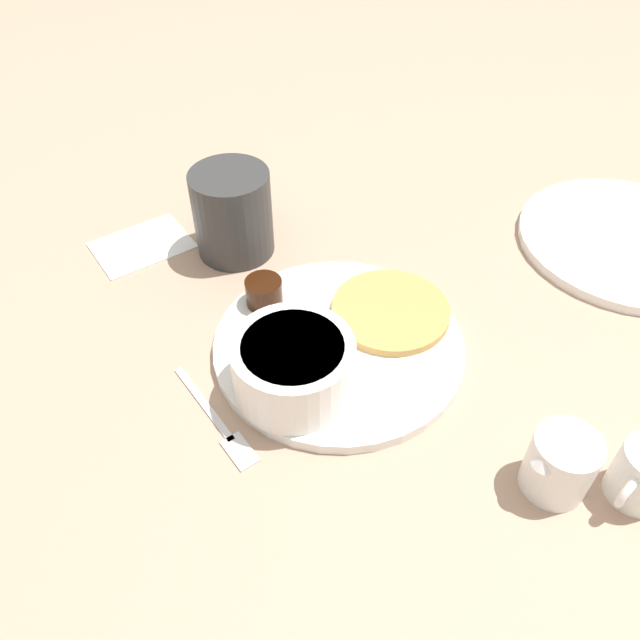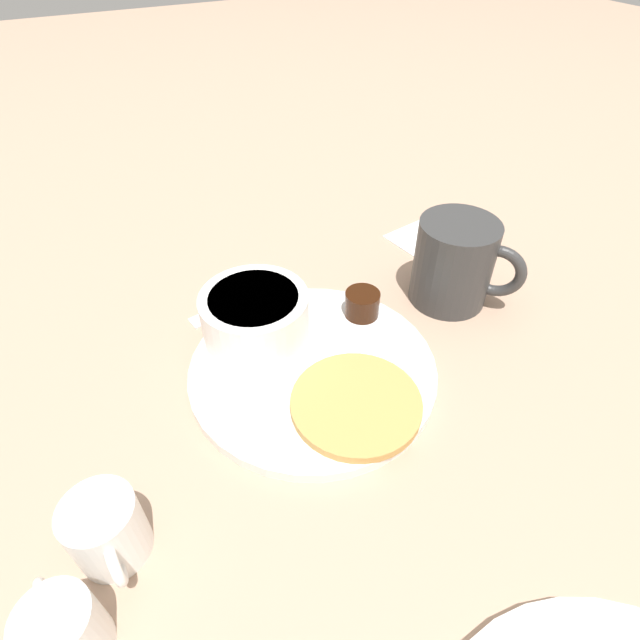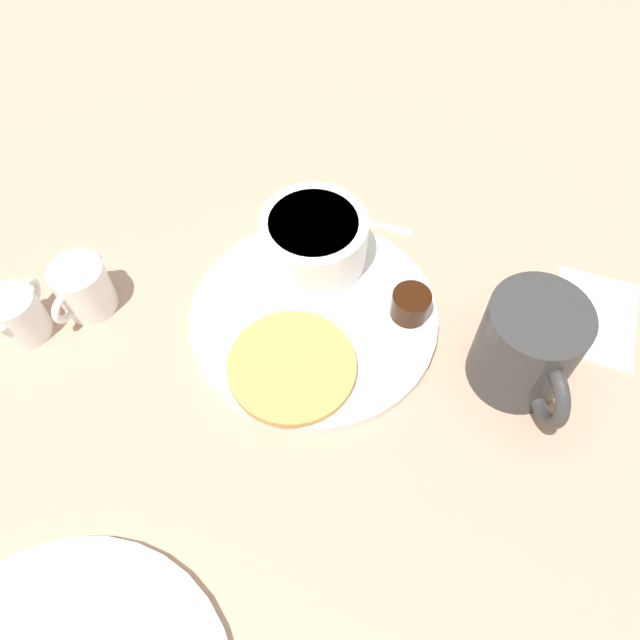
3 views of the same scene
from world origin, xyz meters
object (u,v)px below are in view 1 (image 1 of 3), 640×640
at_px(plate, 339,345).
at_px(creamer_pitcher_near, 561,463).
at_px(bowl, 293,365).
at_px(fork, 221,426).
at_px(coffee_mug, 234,212).

height_order(plate, creamer_pitcher_near, creamer_pitcher_near).
distance_m(bowl, fork, 0.09).
bearing_deg(creamer_pitcher_near, coffee_mug, -72.79).
relative_size(bowl, coffee_mug, 0.99).
relative_size(bowl, fork, 0.82).
distance_m(bowl, coffee_mug, 0.24).
distance_m(coffee_mug, fork, 0.27).
bearing_deg(fork, coffee_mug, -113.21).
bearing_deg(coffee_mug, fork, 66.79).
bearing_deg(fork, bowl, -175.41).
bearing_deg(bowl, coffee_mug, -96.93).
bearing_deg(coffee_mug, plate, 99.88).
height_order(bowl, coffee_mug, coffee_mug).
bearing_deg(fork, creamer_pitcher_near, 143.39).
height_order(plate, fork, plate).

